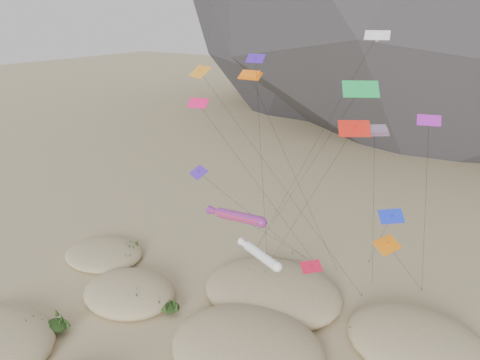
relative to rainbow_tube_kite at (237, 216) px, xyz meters
name	(u,v)px	position (x,y,z in m)	size (l,w,h in m)	color
dunes	(220,344)	(2.00, -6.04, -10.27)	(51.16, 34.90, 3.57)	#CCB789
dune_grass	(198,336)	(-0.32, -6.43, -10.13)	(40.74, 28.19, 1.43)	black
kite_stakes	(317,265)	(3.25, 13.01, -10.79)	(20.89, 7.77, 0.30)	#3F2D1E
rainbow_tube_kite	(237,216)	(0.00, 0.00, 0.00)	(7.40, 14.35, 11.77)	#FE341A
white_tube_kite	(260,255)	(4.90, -3.82, -0.98)	(6.12, 19.21, 10.63)	white
orange_parafoil	(251,78)	(-2.29, 6.03, 12.61)	(9.31, 8.11, 24.32)	orange
multi_parafoil	(375,133)	(11.81, 3.01, 9.45)	(2.78, 11.15, 21.09)	red
delta_kites	(301,139)	(5.77, 1.57, 8.41)	(24.09, 22.15, 28.39)	#4B20BA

